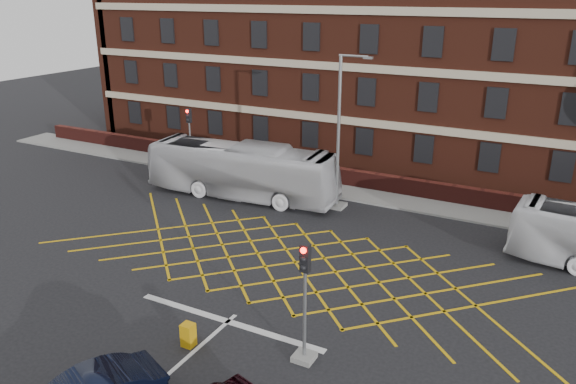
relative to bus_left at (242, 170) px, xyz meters
The scene contains 12 objects.
ground 10.82m from the bus_left, 50.57° to the right, with size 120.00×120.00×0.00m, color black.
victorian_building 16.64m from the bus_left, 62.87° to the left, with size 51.00×12.17×20.40m.
boundary_wall 8.35m from the bus_left, 34.92° to the left, with size 56.00×0.50×1.10m, color #471613.
far_pavement 7.91m from the bus_left, 28.85° to the left, with size 60.00×3.00×0.12m, color slate.
box_junction_hatching 9.38m from the bus_left, 42.66° to the right, with size 11.50×0.12×0.02m, color #CC990C.
stop_line 13.68m from the bus_left, 59.99° to the right, with size 8.00×0.30×0.02m, color silver.
bus_left is the anchor object (origin of this frame).
traffic_light_near 16.20m from the bus_left, 50.37° to the right, with size 0.70×0.70×4.27m.
traffic_light_far 6.51m from the bus_left, 154.50° to the left, with size 0.70×0.70×4.27m.
street_lamp 6.00m from the bus_left, ahead, with size 2.25×1.00×8.56m.
direction_signs 6.25m from the bus_left, 157.55° to the left, with size 1.10×0.16×2.20m.
utility_cabinet 15.13m from the bus_left, 64.81° to the right, with size 0.43×0.40×0.87m, color #CC910C.
Camera 1 is at (10.46, -18.45, 11.72)m, focal length 35.00 mm.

